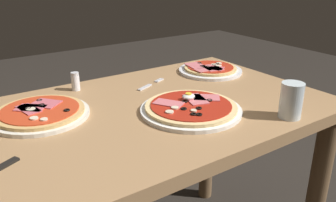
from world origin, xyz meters
The scene contains 7 objects.
dining_table centered at (0.00, 0.00, 0.63)m, with size 1.26×0.74×0.75m.
pizza_foreground centered at (0.12, -0.11, 0.76)m, with size 0.32×0.32×0.05m.
pizza_across_left centered at (0.45, 0.18, 0.76)m, with size 0.27×0.27×0.03m.
pizza_across_right centered at (-0.27, 0.12, 0.76)m, with size 0.29×0.29×0.03m.
water_glass_near centered at (0.34, -0.31, 0.80)m, with size 0.07×0.07×0.11m.
fork centered at (0.15, 0.18, 0.75)m, with size 0.15×0.08×0.00m.
salt_shaker centered at (-0.10, 0.29, 0.78)m, with size 0.03×0.03×0.07m.
Camera 1 is at (-0.51, -0.90, 1.19)m, focal length 37.91 mm.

